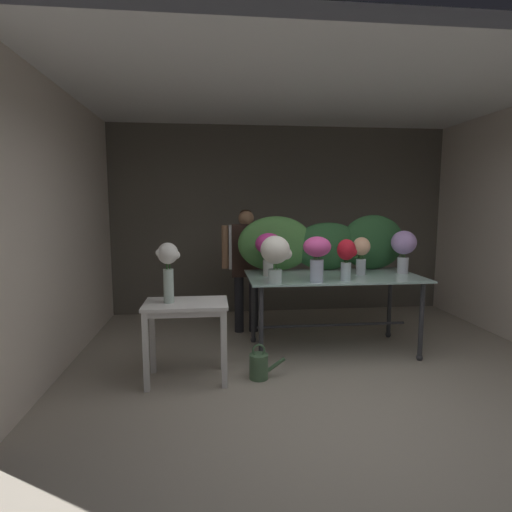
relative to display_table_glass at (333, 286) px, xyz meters
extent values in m
plane|color=#9E9384|center=(-0.28, 0.14, -0.75)|extent=(7.70, 7.70, 0.00)
cube|color=#5B564C|center=(-0.28, 1.89, 0.67)|extent=(5.23, 0.12, 2.83)
cube|color=beige|center=(-2.90, 0.14, 0.67)|extent=(0.12, 3.62, 2.83)
cube|color=silver|center=(-0.28, 0.14, 2.14)|extent=(5.35, 3.62, 0.12)
cube|color=#ADD1C9|center=(0.00, 0.00, 0.12)|extent=(1.92, 0.98, 0.02)
cylinder|color=#38383D|center=(-0.86, -0.39, -0.32)|extent=(0.05, 0.05, 0.86)
sphere|color=#38383D|center=(-0.86, -0.39, -0.72)|extent=(0.07, 0.07, 0.07)
cylinder|color=#38383D|center=(0.86, -0.39, -0.32)|extent=(0.05, 0.05, 0.86)
sphere|color=#38383D|center=(0.86, -0.39, -0.72)|extent=(0.07, 0.07, 0.07)
cylinder|color=#38383D|center=(-0.86, 0.39, -0.32)|extent=(0.05, 0.05, 0.86)
sphere|color=#38383D|center=(-0.86, 0.39, -0.72)|extent=(0.07, 0.07, 0.07)
cylinder|color=#38383D|center=(0.86, 0.39, -0.32)|extent=(0.05, 0.05, 0.86)
sphere|color=#38383D|center=(0.86, 0.39, -0.72)|extent=(0.07, 0.07, 0.07)
cylinder|color=#38383D|center=(0.00, 0.00, -0.45)|extent=(1.72, 0.03, 0.03)
cube|color=white|center=(-1.59, -0.62, 0.00)|extent=(0.77, 0.49, 0.03)
cube|color=white|center=(-1.59, -0.62, -0.05)|extent=(0.71, 0.43, 0.06)
cube|color=white|center=(-1.94, -0.82, -0.38)|extent=(0.05, 0.05, 0.73)
cube|color=white|center=(-1.25, -0.82, -0.38)|extent=(0.05, 0.05, 0.73)
cube|color=white|center=(-1.94, -0.41, -0.38)|extent=(0.05, 0.05, 0.73)
cube|color=white|center=(-1.25, -0.41, -0.38)|extent=(0.05, 0.05, 0.73)
cylinder|color=#232328|center=(-1.00, 0.81, -0.32)|extent=(0.12, 0.12, 0.85)
cylinder|color=#232328|center=(-0.81, 0.81, -0.32)|extent=(0.12, 0.12, 0.85)
cube|color=silver|center=(-0.91, 0.81, 0.37)|extent=(0.45, 0.22, 0.55)
cube|color=black|center=(-0.91, 0.70, 0.33)|extent=(0.38, 0.02, 0.67)
cylinder|color=#936B4C|center=(-1.18, 0.81, 0.37)|extent=(0.09, 0.09, 0.55)
cylinder|color=#936B4C|center=(-0.63, 0.81, 0.37)|extent=(0.09, 0.09, 0.55)
sphere|color=#936B4C|center=(-0.91, 0.81, 0.74)|extent=(0.20, 0.20, 0.20)
ellipsoid|color=black|center=(-0.91, 0.83, 0.80)|extent=(0.15, 0.15, 0.09)
ellipsoid|color=#477F3D|center=(-0.59, 0.37, 0.45)|extent=(0.90, 0.25, 0.65)
ellipsoid|color=#28562D|center=(0.04, 0.37, 0.41)|extent=(0.86, 0.27, 0.57)
ellipsoid|color=#28562D|center=(0.60, 0.37, 0.46)|extent=(0.78, 0.32, 0.66)
cylinder|color=silver|center=(-0.72, 0.04, 0.22)|extent=(0.12, 0.12, 0.18)
cylinder|color=#9EBCB2|center=(-0.72, 0.04, 0.17)|extent=(0.11, 0.11, 0.08)
cylinder|color=#387033|center=(-0.69, 0.05, 0.28)|extent=(0.01, 0.01, 0.28)
cylinder|color=#387033|center=(-0.72, 0.07, 0.28)|extent=(0.01, 0.01, 0.28)
cylinder|color=#387033|center=(-0.74, 0.04, 0.28)|extent=(0.01, 0.01, 0.28)
cylinder|color=#387033|center=(-0.73, 0.02, 0.28)|extent=(0.01, 0.01, 0.28)
ellipsoid|color=#D1338E|center=(-0.72, 0.04, 0.48)|extent=(0.30, 0.30, 0.24)
sphere|color=#D1338E|center=(-0.81, 0.04, 0.46)|extent=(0.07, 0.07, 0.07)
sphere|color=#D1338E|center=(-0.65, 0.05, 0.44)|extent=(0.11, 0.11, 0.11)
cylinder|color=silver|center=(-0.28, -0.36, 0.24)|extent=(0.14, 0.14, 0.23)
cylinder|color=#9EBCB2|center=(-0.28, -0.36, 0.18)|extent=(0.13, 0.13, 0.10)
cylinder|color=#477F3D|center=(-0.25, -0.36, 0.28)|extent=(0.01, 0.01, 0.29)
cylinder|color=#477F3D|center=(-0.28, -0.33, 0.28)|extent=(0.01, 0.01, 0.29)
cylinder|color=#477F3D|center=(-0.31, -0.36, 0.28)|extent=(0.01, 0.01, 0.29)
cylinder|color=#477F3D|center=(-0.29, -0.40, 0.28)|extent=(0.01, 0.01, 0.29)
ellipsoid|color=#E54C9E|center=(-0.28, -0.36, 0.49)|extent=(0.28, 0.28, 0.21)
sphere|color=#E54C9E|center=(-0.36, -0.37, 0.46)|extent=(0.08, 0.08, 0.08)
sphere|color=#E54C9E|center=(-0.21, -0.37, 0.50)|extent=(0.11, 0.11, 0.11)
ellipsoid|color=#387033|center=(-0.28, -0.33, 0.38)|extent=(0.08, 0.11, 0.03)
cylinder|color=silver|center=(0.83, 0.04, 0.22)|extent=(0.12, 0.12, 0.19)
cylinder|color=#9EBCB2|center=(0.83, 0.04, 0.17)|extent=(0.11, 0.11, 0.08)
cylinder|color=#477F3D|center=(0.85, 0.04, 0.27)|extent=(0.01, 0.01, 0.27)
cylinder|color=#477F3D|center=(0.84, 0.06, 0.27)|extent=(0.01, 0.01, 0.27)
cylinder|color=#477F3D|center=(0.81, 0.04, 0.27)|extent=(0.01, 0.01, 0.27)
cylinder|color=#477F3D|center=(0.84, 0.01, 0.27)|extent=(0.01, 0.01, 0.27)
ellipsoid|color=#B28ED1|center=(0.83, 0.04, 0.48)|extent=(0.28, 0.28, 0.27)
sphere|color=#B28ED1|center=(0.73, 0.03, 0.45)|extent=(0.07, 0.07, 0.07)
sphere|color=#B28ED1|center=(0.93, 0.06, 0.50)|extent=(0.11, 0.11, 0.11)
cylinder|color=silver|center=(0.04, -0.32, 0.22)|extent=(0.11, 0.11, 0.19)
cylinder|color=#9EBCB2|center=(0.04, -0.32, 0.17)|extent=(0.10, 0.10, 0.08)
cylinder|color=#2D6028|center=(0.05, -0.32, 0.26)|extent=(0.01, 0.01, 0.25)
cylinder|color=#2D6028|center=(0.03, -0.31, 0.26)|extent=(0.01, 0.01, 0.25)
cylinder|color=#2D6028|center=(0.03, -0.34, 0.26)|extent=(0.01, 0.01, 0.25)
ellipsoid|color=red|center=(0.04, -0.32, 0.45)|extent=(0.19, 0.19, 0.22)
sphere|color=red|center=(-0.01, -0.31, 0.45)|extent=(0.06, 0.06, 0.06)
sphere|color=red|center=(0.10, -0.35, 0.43)|extent=(0.09, 0.09, 0.09)
cylinder|color=silver|center=(0.32, 0.00, 0.22)|extent=(0.11, 0.11, 0.18)
cylinder|color=#9EBCB2|center=(0.32, 0.00, 0.17)|extent=(0.10, 0.10, 0.08)
cylinder|color=#387033|center=(0.35, -0.01, 0.26)|extent=(0.01, 0.01, 0.25)
cylinder|color=#387033|center=(0.32, 0.02, 0.26)|extent=(0.01, 0.01, 0.25)
cylinder|color=#387033|center=(0.31, -0.01, 0.26)|extent=(0.01, 0.01, 0.25)
cylinder|color=#387033|center=(0.32, -0.02, 0.26)|extent=(0.01, 0.01, 0.25)
ellipsoid|color=#F4B78E|center=(0.32, 0.00, 0.45)|extent=(0.20, 0.20, 0.20)
sphere|color=#F4B78E|center=(0.37, 0.01, 0.44)|extent=(0.06, 0.06, 0.06)
ellipsoid|color=#387033|center=(0.30, 0.02, 0.33)|extent=(0.11, 0.08, 0.03)
cylinder|color=silver|center=(-0.72, -0.41, 0.20)|extent=(0.14, 0.14, 0.14)
cylinder|color=#9EBCB2|center=(-0.72, -0.41, 0.16)|extent=(0.13, 0.13, 0.06)
cylinder|color=#477F3D|center=(-0.70, -0.41, 0.26)|extent=(0.01, 0.01, 0.25)
cylinder|color=#477F3D|center=(-0.73, -0.39, 0.26)|extent=(0.01, 0.01, 0.25)
cylinder|color=#477F3D|center=(-0.73, -0.44, 0.26)|extent=(0.01, 0.01, 0.25)
ellipsoid|color=white|center=(-0.72, -0.41, 0.47)|extent=(0.29, 0.29, 0.28)
sphere|color=white|center=(-0.61, -0.41, 0.43)|extent=(0.11, 0.11, 0.11)
cylinder|color=silver|center=(-1.75, -0.62, 0.17)|extent=(0.10, 0.10, 0.32)
cylinder|color=#9EBCB2|center=(-1.75, -0.62, 0.08)|extent=(0.09, 0.09, 0.13)
cylinder|color=#2D6028|center=(-1.73, -0.62, 0.22)|extent=(0.01, 0.01, 0.39)
cylinder|color=#2D6028|center=(-1.76, -0.60, 0.22)|extent=(0.01, 0.01, 0.39)
cylinder|color=#2D6028|center=(-1.75, -0.64, 0.22)|extent=(0.01, 0.01, 0.39)
ellipsoid|color=white|center=(-1.75, -0.62, 0.47)|extent=(0.19, 0.19, 0.20)
sphere|color=white|center=(-1.81, -0.64, 0.48)|extent=(0.07, 0.07, 0.07)
sphere|color=white|center=(-1.67, -0.60, 0.45)|extent=(0.08, 0.08, 0.08)
cylinder|color=#4C704C|center=(-0.91, -0.66, -0.63)|extent=(0.18, 0.18, 0.24)
cylinder|color=#4C704C|center=(-0.74, -0.66, -0.62)|extent=(0.18, 0.04, 0.14)
torus|color=#4C704C|center=(-0.91, -0.66, -0.47)|extent=(0.13, 0.02, 0.13)
camera|label=1|loc=(-1.34, -4.37, 0.92)|focal=28.58mm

